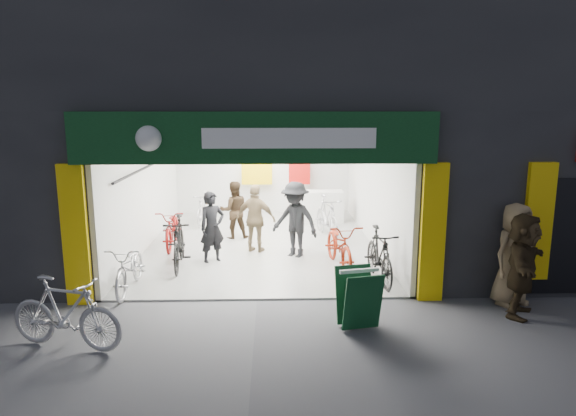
{
  "coord_description": "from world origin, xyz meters",
  "views": [
    {
      "loc": [
        0.3,
        -9.12,
        3.6
      ],
      "look_at": [
        0.63,
        1.5,
        1.47
      ],
      "focal_mm": 32.0,
      "sensor_mm": 36.0,
      "label": 1
    }
  ],
  "objects_px": {
    "bike_right_front": "(379,256)",
    "pedestrian_near": "(514,254)",
    "bike_left_front": "(130,267)",
    "sandwich_board": "(358,297)",
    "parked_bike": "(65,313)"
  },
  "relations": [
    {
      "from": "parked_bike",
      "to": "pedestrian_near",
      "type": "distance_m",
      "value": 7.64
    },
    {
      "from": "bike_right_front",
      "to": "pedestrian_near",
      "type": "relative_size",
      "value": 1.0
    },
    {
      "from": "bike_left_front",
      "to": "bike_right_front",
      "type": "bearing_deg",
      "value": 3.78
    },
    {
      "from": "bike_left_front",
      "to": "pedestrian_near",
      "type": "distance_m",
      "value": 7.25
    },
    {
      "from": "bike_right_front",
      "to": "sandwich_board",
      "type": "bearing_deg",
      "value": -113.45
    },
    {
      "from": "bike_right_front",
      "to": "parked_bike",
      "type": "height_order",
      "value": "bike_right_front"
    },
    {
      "from": "bike_right_front",
      "to": "pedestrian_near",
      "type": "bearing_deg",
      "value": -33.75
    },
    {
      "from": "parked_bike",
      "to": "pedestrian_near",
      "type": "relative_size",
      "value": 0.99
    },
    {
      "from": "bike_right_front",
      "to": "parked_bike",
      "type": "relative_size",
      "value": 1.01
    },
    {
      "from": "bike_left_front",
      "to": "sandwich_board",
      "type": "xyz_separation_m",
      "value": [
        4.2,
        -1.85,
        0.05
      ]
    },
    {
      "from": "bike_left_front",
      "to": "parked_bike",
      "type": "height_order",
      "value": "parked_bike"
    },
    {
      "from": "bike_left_front",
      "to": "bike_right_front",
      "type": "height_order",
      "value": "bike_right_front"
    },
    {
      "from": "bike_right_front",
      "to": "pedestrian_near",
      "type": "xyz_separation_m",
      "value": [
        2.18,
        -1.27,
        0.38
      ]
    },
    {
      "from": "bike_right_front",
      "to": "parked_bike",
      "type": "xyz_separation_m",
      "value": [
        -5.3,
        -2.79,
        -0.01
      ]
    },
    {
      "from": "bike_left_front",
      "to": "bike_right_front",
      "type": "relative_size",
      "value": 0.97
    }
  ]
}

